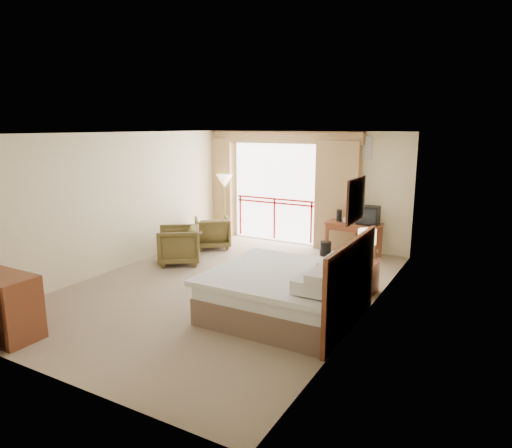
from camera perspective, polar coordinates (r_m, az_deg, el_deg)
The scene contains 28 objects.
floor at distance 8.25m, azimuth -3.74°, elevation -7.83°, with size 7.00×7.00×0.00m, color gray.
ceiling at distance 7.75m, azimuth -4.02°, elevation 11.27°, with size 7.00×7.00×0.00m, color white.
wall_back at distance 10.95m, azimuth 6.19°, elevation 4.40°, with size 5.00×5.00×0.00m, color beige.
wall_front at distance 5.39m, azimuth -24.66°, elevation -4.78°, with size 5.00×5.00×0.00m, color beige.
wall_left at distance 9.47m, azimuth -16.67°, elevation 2.75°, with size 7.00×7.00×0.00m, color beige.
wall_right at distance 6.88m, azimuth 13.88°, elevation -0.52°, with size 7.00×7.00×0.00m, color beige.
balcony_door at distance 11.29m, azimuth 2.39°, elevation 3.93°, with size 2.40×2.40×0.00m, color white.
balcony_railing at distance 11.33m, azimuth 2.32°, elevation 1.97°, with size 2.09×0.03×1.02m.
curtain_left at distance 12.00m, azimuth -4.96°, elevation 4.63°, with size 1.00×0.26×2.50m, color olive.
curtain_right at distance 10.52m, azimuth 10.12°, elevation 3.42°, with size 1.00×0.26×2.50m, color olive.
valance at distance 11.08m, azimuth 2.21°, elevation 10.79°, with size 4.40×0.22×0.28m, color olive.
hvac_vent at distance 10.39m, azimuth 12.94°, elevation 9.29°, with size 0.50×0.04×0.50m, color silver.
bed at distance 6.94m, azimuth 4.01°, elevation -8.45°, with size 2.13×2.06×0.97m.
headboard at distance 6.52m, azimuth 11.79°, elevation -7.51°, with size 0.06×2.10×1.30m, color #5D2716.
framed_art at distance 6.22m, azimuth 12.37°, elevation 2.94°, with size 0.04×0.72×0.60m.
nightstand at distance 8.07m, azimuth 13.36°, elevation -6.51°, with size 0.39×0.47×0.56m, color #5D2716.
table_lamp at distance 7.92m, azimuth 13.71°, elevation -1.63°, with size 0.30×0.30×0.53m.
phone at distance 7.85m, azimuth 12.82°, elevation -4.56°, with size 0.19×0.14×0.08m, color black.
desk at distance 10.22m, azimuth 12.23°, elevation -0.71°, with size 1.16×0.56×0.76m.
tv at distance 10.01m, azimuth 13.86°, elevation 1.06°, with size 0.44×0.35×0.40m.
coffee_maker at distance 10.22m, azimuth 10.34°, elevation 1.05°, with size 0.12×0.12×0.26m, color black.
cup at distance 10.14m, azimuth 11.04°, elevation 0.50°, with size 0.08×0.08×0.11m, color white.
wastebasket at distance 10.22m, azimuth 8.67°, elevation -3.05°, with size 0.25×0.25×0.31m, color black.
armchair_far at distance 10.87m, azimuth -5.43°, elevation -2.91°, with size 0.78×0.80×0.73m, color #4D411E.
armchair_near at distance 9.74m, azimuth -9.57°, elevation -4.82°, with size 0.83×0.85×0.77m, color #4D411E.
side_table at distance 10.12m, azimuth -8.15°, elevation -1.89°, with size 0.51×0.51×0.55m.
book at distance 10.08m, azimuth -8.18°, elevation -0.90°, with size 0.16×0.22×0.02m, color white.
floor_lamp at distance 11.62m, azimuth -3.95°, elevation 5.09°, with size 0.41×0.41×1.61m.
Camera 1 is at (4.24, -6.49, 2.82)m, focal length 32.00 mm.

